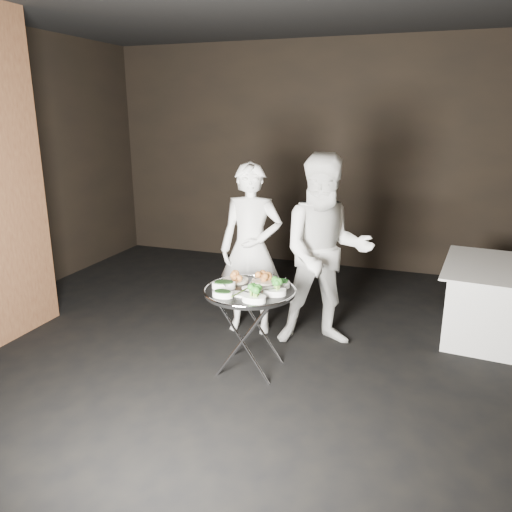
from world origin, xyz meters
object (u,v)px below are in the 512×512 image
(serving_tray, at_px, (250,291))
(dining_table, at_px, (511,304))
(waiter_left, at_px, (251,249))
(tray_stand, at_px, (250,327))
(waiter_right, at_px, (325,252))

(serving_tray, height_order, dining_table, serving_tray)
(dining_table, bearing_deg, serving_tray, -147.18)
(waiter_left, bearing_deg, serving_tray, -78.55)
(tray_stand, xyz_separation_m, waiter_right, (0.46, 0.71, 0.49))
(tray_stand, distance_m, serving_tray, 0.31)
(waiter_right, distance_m, dining_table, 1.85)
(serving_tray, distance_m, waiter_left, 0.82)
(serving_tray, relative_size, dining_table, 0.61)
(serving_tray, height_order, waiter_left, waiter_left)
(waiter_right, bearing_deg, dining_table, 2.18)
(serving_tray, bearing_deg, tray_stand, -90.00)
(waiter_right, bearing_deg, serving_tray, -142.48)
(waiter_left, bearing_deg, tray_stand, -78.55)
(tray_stand, xyz_separation_m, serving_tray, (0.00, 0.00, 0.31))
(waiter_left, xyz_separation_m, dining_table, (2.38, 0.59, -0.47))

